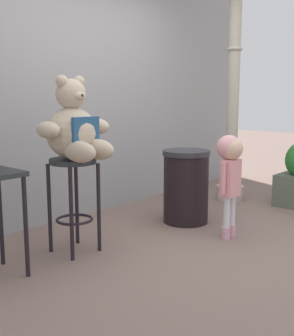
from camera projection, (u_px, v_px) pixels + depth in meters
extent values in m
plane|color=#786157|center=(208.00, 248.00, 3.59)|extent=(24.00, 24.00, 0.00)
cube|color=#939597|center=(70.00, 29.00, 4.41)|extent=(6.32, 0.30, 3.94)
cylinder|color=#252A2B|center=(73.00, 161.00, 3.40)|extent=(0.38, 0.38, 0.04)
cylinder|color=black|center=(71.00, 215.00, 3.27)|extent=(0.03, 0.03, 0.74)
cylinder|color=black|center=(99.00, 208.00, 3.48)|extent=(0.03, 0.03, 0.74)
cylinder|color=black|center=(49.00, 208.00, 3.46)|extent=(0.03, 0.03, 0.74)
cylinder|color=black|center=(77.00, 202.00, 3.66)|extent=(0.03, 0.03, 0.74)
torus|color=black|center=(75.00, 219.00, 3.48)|extent=(0.31, 0.31, 0.02)
sphere|color=#BEAB90|center=(72.00, 133.00, 3.37)|extent=(0.41, 0.41, 0.41)
cube|color=navy|center=(86.00, 133.00, 3.25)|extent=(0.25, 0.03, 0.25)
sphere|color=#BEAB90|center=(71.00, 94.00, 3.32)|extent=(0.24, 0.24, 0.24)
ellipsoid|color=#BEAB98|center=(79.00, 96.00, 3.25)|extent=(0.10, 0.08, 0.07)
sphere|color=black|center=(82.00, 95.00, 3.23)|extent=(0.03, 0.03, 0.03)
sphere|color=#BEAB90|center=(62.00, 81.00, 3.24)|extent=(0.10, 0.10, 0.10)
sphere|color=#BEAB90|center=(79.00, 82.00, 3.36)|extent=(0.10, 0.10, 0.10)
ellipsoid|color=#BEAB90|center=(48.00, 130.00, 3.16)|extent=(0.14, 0.23, 0.13)
ellipsoid|color=#BEAB90|center=(98.00, 127.00, 3.52)|extent=(0.14, 0.23, 0.13)
ellipsoid|color=#BEAB90|center=(79.00, 152.00, 3.19)|extent=(0.14, 0.35, 0.16)
ellipsoid|color=#BEAB90|center=(97.00, 149.00, 3.33)|extent=(0.14, 0.35, 0.16)
cylinder|color=#D797AC|center=(226.00, 233.00, 3.83)|extent=(0.08, 0.08, 0.11)
cylinder|color=silver|center=(227.00, 212.00, 3.80)|extent=(0.06, 0.06, 0.28)
cylinder|color=#D797AC|center=(231.00, 230.00, 3.90)|extent=(0.08, 0.08, 0.11)
cylinder|color=silver|center=(232.00, 210.00, 3.87)|extent=(0.06, 0.06, 0.28)
cube|color=pink|center=(230.00, 178.00, 3.78)|extent=(0.19, 0.11, 0.33)
cylinder|color=pink|center=(223.00, 178.00, 3.69)|extent=(0.05, 0.05, 0.28)
cylinder|color=pink|center=(238.00, 174.00, 3.87)|extent=(0.05, 0.05, 0.28)
sphere|color=#D8B293|center=(231.00, 149.00, 3.74)|extent=(0.20, 0.20, 0.20)
sphere|color=pink|center=(229.00, 147.00, 3.75)|extent=(0.22, 0.22, 0.22)
cylinder|color=black|center=(186.00, 189.00, 4.30)|extent=(0.46, 0.46, 0.69)
cylinder|color=#2D2D33|center=(186.00, 153.00, 4.24)|extent=(0.48, 0.48, 0.05)
cylinder|color=#B19F95|center=(230.00, 193.00, 5.29)|extent=(0.34, 0.34, 0.18)
cylinder|color=#AFAA95|center=(234.00, 62.00, 5.02)|extent=(0.14, 0.14, 3.00)
torus|color=#ADA89E|center=(235.00, 49.00, 5.00)|extent=(0.19, 0.19, 0.04)
cylinder|color=black|center=(26.00, 227.00, 2.97)|extent=(0.03, 0.03, 0.73)
cylinder|color=black|center=(1.00, 218.00, 3.20)|extent=(0.03, 0.03, 0.73)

